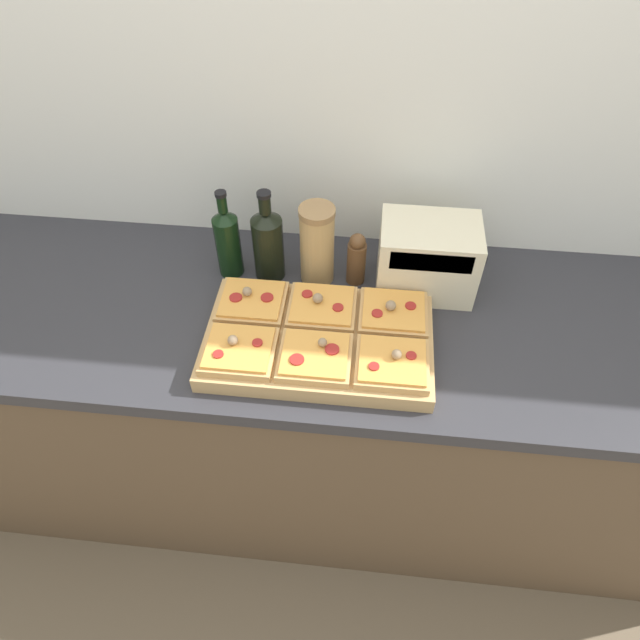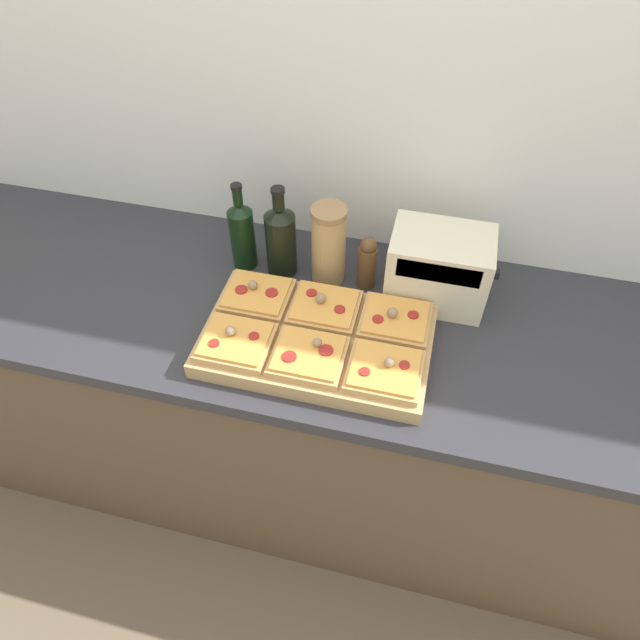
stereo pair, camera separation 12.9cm
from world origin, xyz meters
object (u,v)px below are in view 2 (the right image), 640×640
object	(u,v)px
grain_jar_tall	(329,245)
pepper_mill	(367,263)
olive_oil_bottle	(242,234)
cutting_board	(317,340)
toaster_oven	(438,268)
wine_bottle	(281,239)

from	to	relation	value
grain_jar_tall	pepper_mill	size ratio (longest dim) A/B	1.46
olive_oil_bottle	pepper_mill	size ratio (longest dim) A/B	1.67
cutting_board	toaster_oven	world-z (taller)	toaster_oven
cutting_board	grain_jar_tall	xyz separation A→B (m)	(-0.03, 0.25, 0.09)
olive_oil_bottle	wine_bottle	world-z (taller)	wine_bottle
olive_oil_bottle	toaster_oven	bearing A→B (deg)	-0.09
olive_oil_bottle	toaster_oven	world-z (taller)	olive_oil_bottle
olive_oil_bottle	grain_jar_tall	distance (m)	0.24
wine_bottle	grain_jar_tall	bearing A→B (deg)	-0.00
grain_jar_tall	toaster_oven	bearing A→B (deg)	-0.17
grain_jar_tall	pepper_mill	distance (m)	0.11
olive_oil_bottle	wine_bottle	xyz separation A→B (m)	(0.11, -0.00, 0.00)
pepper_mill	toaster_oven	size ratio (longest dim) A/B	0.57
grain_jar_tall	toaster_oven	distance (m)	0.29
cutting_board	wine_bottle	bearing A→B (deg)	123.06
wine_bottle	toaster_oven	xyz separation A→B (m)	(0.42, -0.00, -0.01)
cutting_board	wine_bottle	distance (m)	0.31
cutting_board	pepper_mill	size ratio (longest dim) A/B	3.50
cutting_board	pepper_mill	xyz separation A→B (m)	(0.07, 0.25, 0.06)
cutting_board	grain_jar_tall	distance (m)	0.27
cutting_board	olive_oil_bottle	size ratio (longest dim) A/B	2.10
pepper_mill	olive_oil_bottle	bearing A→B (deg)	180.00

